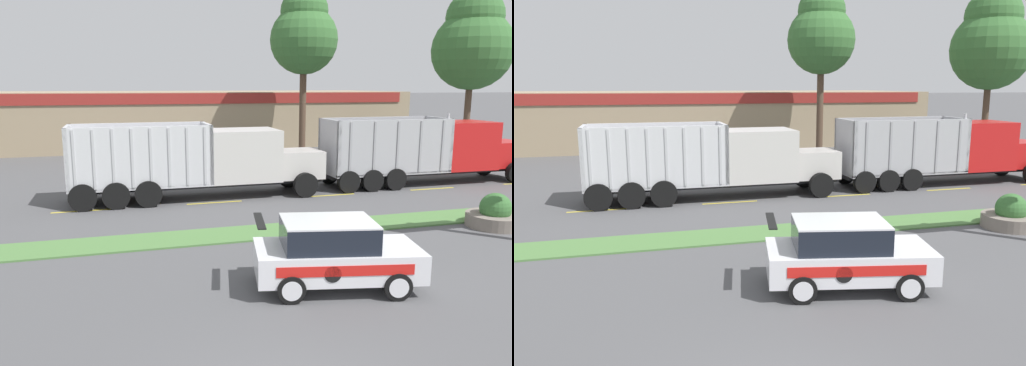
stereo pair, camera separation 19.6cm
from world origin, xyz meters
TOP-DOWN VIEW (x-y plane):
  - grass_verge at (0.00, 9.79)m, footprint 120.00×1.73m
  - centre_line_4 at (-3.77, 14.66)m, footprint 2.40×0.14m
  - centre_line_5 at (1.63, 14.66)m, footprint 2.40×0.14m
  - centre_line_6 at (7.03, 14.66)m, footprint 2.40×0.14m
  - centre_line_7 at (12.43, 14.66)m, footprint 2.40×0.14m
  - dump_truck_lead at (2.08, 15.79)m, footprint 11.24×2.68m
  - dump_truck_mid at (13.92, 16.07)m, footprint 11.19×2.63m
  - rally_car at (2.73, 4.85)m, footprint 4.33×2.61m
  - stone_planter at (10.57, 8.32)m, footprint 1.97×1.97m
  - store_building_backdrop at (0.70, 37.88)m, footprint 42.50×12.10m
  - tree_behind_centre at (10.61, 27.73)m, footprint 4.73×4.73m
  - tree_behind_right at (21.61, 24.12)m, footprint 5.43×5.43m

SIDE VIEW (x-z plane):
  - centre_line_4 at x=-3.77m, z-range 0.00..0.01m
  - centre_line_5 at x=1.63m, z-range 0.00..0.01m
  - centre_line_6 at x=7.03m, z-range 0.00..0.01m
  - centre_line_7 at x=12.43m, z-range 0.00..0.01m
  - grass_verge at x=0.00m, z-range 0.00..0.06m
  - stone_planter at x=10.57m, z-range -0.19..1.03m
  - rally_car at x=2.73m, z-range 0.01..1.77m
  - dump_truck_lead at x=2.08m, z-range -0.07..3.26m
  - dump_truck_mid at x=13.92m, z-range -0.19..3.42m
  - store_building_backdrop at x=0.70m, z-range 0.00..4.45m
  - tree_behind_right at x=21.61m, z-range 2.17..13.59m
  - tree_behind_centre at x=10.61m, z-range 2.69..14.31m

